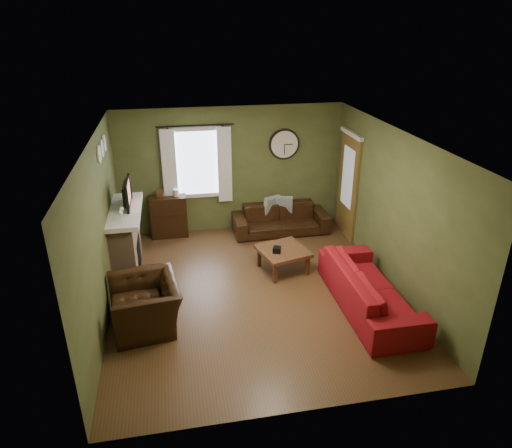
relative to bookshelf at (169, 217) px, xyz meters
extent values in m
cube|color=#53371E|center=(1.34, -2.42, -0.44)|extent=(4.60, 5.20, 0.00)
cube|color=white|center=(1.34, -2.42, 2.16)|extent=(4.60, 5.20, 0.00)
cube|color=#50592C|center=(-0.96, -2.42, 0.86)|extent=(0.00, 5.20, 2.60)
cube|color=#50592C|center=(3.64, -2.42, 0.86)|extent=(0.00, 5.20, 2.60)
cube|color=#50592C|center=(1.34, 0.18, 0.86)|extent=(4.60, 0.00, 2.60)
cube|color=#50592C|center=(1.34, -5.02, 0.86)|extent=(4.60, 0.00, 2.60)
cube|color=tan|center=(-0.76, -1.27, 0.11)|extent=(0.40, 1.40, 1.10)
cube|color=black|center=(-0.57, -1.27, -0.14)|extent=(0.04, 0.60, 0.55)
cube|color=white|center=(-0.73, -1.27, 0.70)|extent=(0.58, 1.60, 0.08)
imported|color=black|center=(-0.71, -1.12, 0.92)|extent=(0.08, 0.60, 0.35)
cube|color=#994C3F|center=(-0.63, -1.12, 0.97)|extent=(0.02, 0.62, 0.36)
cylinder|color=white|center=(-0.94, -1.62, 1.81)|extent=(0.28, 0.28, 0.03)
cylinder|color=white|center=(-0.94, -1.27, 1.81)|extent=(0.28, 0.28, 0.03)
cylinder|color=white|center=(-0.94, -0.92, 1.81)|extent=(0.28, 0.28, 0.03)
cylinder|color=black|center=(0.64, 0.06, 1.83)|extent=(0.03, 0.03, 1.50)
cube|color=white|center=(0.09, 0.06, 1.01)|extent=(0.28, 0.04, 1.55)
cube|color=white|center=(1.19, 0.06, 1.01)|extent=(0.28, 0.04, 1.55)
cube|color=brown|center=(3.61, -0.57, 0.61)|extent=(0.05, 0.90, 2.10)
imported|color=#54331D|center=(-0.09, 0.14, 0.52)|extent=(0.19, 0.24, 0.02)
imported|color=black|center=(2.31, -0.23, -0.15)|extent=(1.98, 0.77, 0.58)
cube|color=#899A9E|center=(2.41, -0.07, 0.11)|extent=(0.37, 0.19, 0.36)
cube|color=#899A9E|center=(2.16, -0.03, 0.11)|extent=(0.39, 0.25, 0.37)
imported|color=maroon|center=(3.01, -3.18, -0.10)|extent=(0.91, 2.33, 0.68)
imported|color=black|center=(-0.39, -3.00, -0.08)|extent=(1.11, 1.22, 0.71)
cube|color=black|center=(1.83, -1.91, -0.04)|extent=(0.17, 0.17, 0.10)
camera|label=1|loc=(0.16, -8.77, 3.73)|focal=32.00mm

